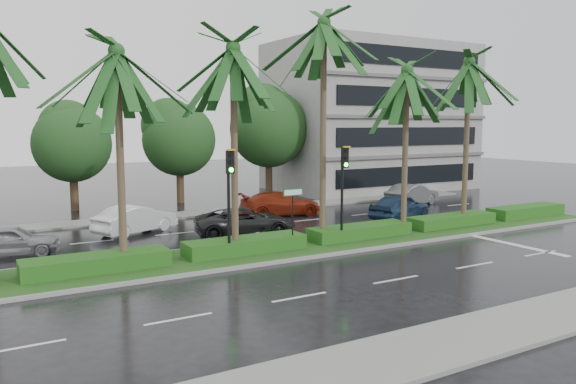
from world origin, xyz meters
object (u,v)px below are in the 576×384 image
street_sign (293,203)px  car_red (280,204)px  car_blue (399,207)px  car_darkgrey (245,222)px  signal_median_left (230,187)px  car_silver (10,241)px  car_grey (412,195)px  car_white (136,219)px

street_sign → car_red: street_sign is taller
car_blue → car_darkgrey: bearing=69.6°
street_sign → car_darkgrey: bearing=92.3°
street_sign → car_blue: bearing=22.9°
signal_median_left → car_blue: (12.50, 4.20, -2.24)m
car_silver → car_red: 15.21m
signal_median_left → street_sign: (3.00, 0.18, -0.87)m
signal_median_left → street_sign: bearing=3.5°
car_grey → car_white: bearing=76.1°
signal_median_left → car_silver: signal_median_left is taller
signal_median_left → car_silver: (-7.50, 5.54, -2.34)m
car_darkgrey → car_red: 6.32m
street_sign → car_darkgrey: size_ratio=0.53×
car_white → car_darkgrey: (4.50, -3.28, -0.03)m
car_silver → car_grey: (24.50, 2.51, 0.08)m
street_sign → car_silver: 11.88m
signal_median_left → car_blue: signal_median_left is taller
car_red → car_grey: 9.71m
car_white → street_sign: bearing=-173.2°
street_sign → car_darkgrey: street_sign is taller
car_white → car_red: (9.00, 1.16, -0.00)m
signal_median_left → car_darkgrey: 5.79m
signal_median_left → car_white: 8.27m
signal_median_left → car_white: signal_median_left is taller
car_red → car_grey: car_grey is taller
car_blue → car_grey: 5.92m
car_darkgrey → car_blue: car_blue is taller
signal_median_left → car_silver: size_ratio=1.13×
car_silver → car_white: (5.83, 2.24, 0.06)m
car_silver → car_white: 6.25m
signal_median_left → car_red: size_ratio=0.89×
signal_median_left → car_blue: size_ratio=0.98×
car_darkgrey → car_blue: 9.67m
car_silver → car_grey: size_ratio=0.87×
street_sign → car_blue: (9.50, 4.02, -1.37)m
car_blue → car_silver: bearing=67.5°
car_grey → car_darkgrey: bearing=89.4°
car_white → car_grey: bearing=-114.0°
car_white → car_darkgrey: bearing=-150.9°
car_darkgrey → car_blue: size_ratio=1.11×
car_silver → car_red: bearing=-66.3°
street_sign → signal_median_left: bearing=-176.5°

